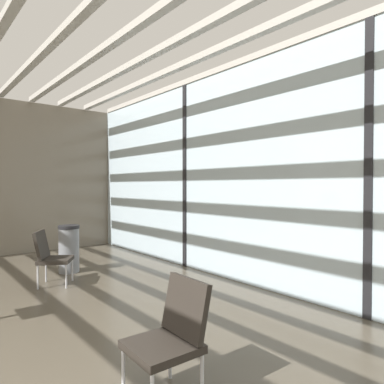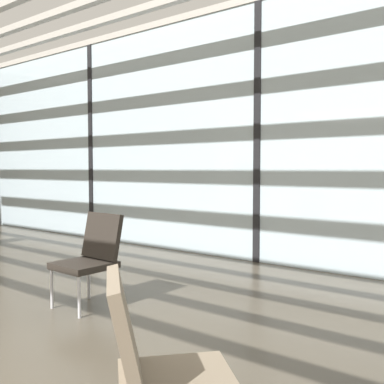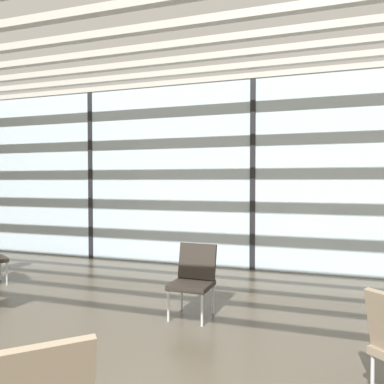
% 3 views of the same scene
% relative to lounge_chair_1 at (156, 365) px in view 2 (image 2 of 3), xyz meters
% --- Properties ---
extents(glass_curtain_wall, '(14.00, 0.08, 3.56)m').
position_rel_lounge_chair_1_xyz_m(glass_curtain_wall, '(-1.82, 4.10, 1.29)').
color(glass_curtain_wall, silver).
rests_on(glass_curtain_wall, ground).
extents(window_mullion_0, '(0.10, 0.12, 3.56)m').
position_rel_lounge_chair_1_xyz_m(window_mullion_0, '(-5.32, 4.10, 1.29)').
color(window_mullion_0, black).
rests_on(window_mullion_0, ground).
extents(window_mullion_1, '(0.10, 0.12, 3.56)m').
position_rel_lounge_chair_1_xyz_m(window_mullion_1, '(-1.82, 4.10, 1.29)').
color(window_mullion_1, black).
rests_on(window_mullion_1, ground).
extents(lounge_chair_1, '(0.71, 0.71, 0.87)m').
position_rel_lounge_chair_1_xyz_m(lounge_chair_1, '(0.00, 0.00, 0.00)').
color(lounge_chair_1, '#7F705B').
rests_on(lounge_chair_1, ground).
extents(lounge_chair_6, '(0.50, 0.54, 0.87)m').
position_rel_lounge_chair_1_xyz_m(lounge_chair_6, '(-2.09, 1.39, 0.00)').
color(lounge_chair_6, '#28231E').
rests_on(lounge_chair_6, ground).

